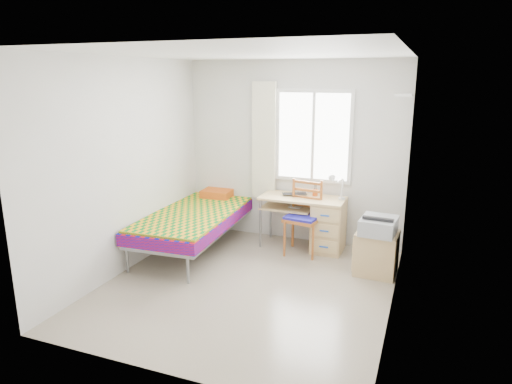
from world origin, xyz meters
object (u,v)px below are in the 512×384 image
Objects in this scene: bed at (198,216)px; chair at (304,213)px; desk at (324,222)px; printer at (379,225)px; cabinet at (376,253)px.

chair reaches higher than bed.
desk is 2.36× the size of printer.
desk is 0.97m from cabinet.
printer is (1.02, -0.41, 0.07)m from chair.
desk is 2.19× the size of cabinet.
cabinet is at bearing 110.82° from printer.
cabinet is at bearing -35.01° from desk.
bed is at bearing -176.61° from cabinet.
bed is at bearing -156.54° from chair.
chair reaches higher than desk.
printer is at bearing -12.87° from chair.
bed is at bearing -161.42° from desk.
desk is 1.02m from printer.
bed is 2.25× the size of chair.
bed is 4.57× the size of printer.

